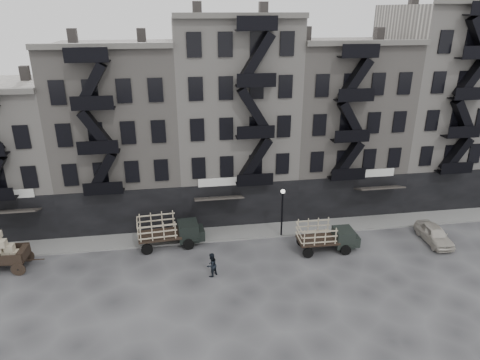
{
  "coord_description": "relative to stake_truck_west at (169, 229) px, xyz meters",
  "views": [
    {
      "loc": [
        -5.21,
        -27.79,
        17.61
      ],
      "look_at": [
        -0.25,
        4.0,
        4.73
      ],
      "focal_mm": 32.0,
      "sensor_mm": 36.0,
      "label": 1
    }
  ],
  "objects": [
    {
      "name": "building_midwest",
      "position": [
        -3.83,
        7.21,
        6.03
      ],
      "size": [
        10.0,
        11.35,
        16.2
      ],
      "color": "gray",
      "rests_on": "ground"
    },
    {
      "name": "building_mideast",
      "position": [
        16.17,
        7.21,
        6.03
      ],
      "size": [
        10.0,
        11.35,
        16.2
      ],
      "color": "gray",
      "rests_on": "ground"
    },
    {
      "name": "building_west",
      "position": [
        -13.83,
        7.22,
        4.53
      ],
      "size": [
        10.0,
        11.35,
        13.2
      ],
      "color": "#ADA79F",
      "rests_on": "ground"
    },
    {
      "name": "stake_truck_west",
      "position": [
        0.0,
        0.0,
        0.0
      ],
      "size": [
        5.27,
        2.46,
        2.58
      ],
      "rotation": [
        0.0,
        0.0,
        0.08
      ],
      "color": "black",
      "rests_on": "ground"
    },
    {
      "name": "car_east",
      "position": [
        21.21,
        -2.74,
        -0.77
      ],
      "size": [
        1.84,
        4.19,
        1.4
      ],
      "primitive_type": "imported",
      "rotation": [
        0.0,
        0.0,
        -0.04
      ],
      "color": "#BAB2A6",
      "rests_on": "ground"
    },
    {
      "name": "stake_truck_east",
      "position": [
        12.08,
        -2.61,
        -0.11
      ],
      "size": [
        4.81,
        2.07,
        2.39
      ],
      "rotation": [
        0.0,
        0.0,
        -0.02
      ],
      "color": "black",
      "rests_on": "ground"
    },
    {
      "name": "sidewalk",
      "position": [
        6.17,
        1.14,
        -1.4
      ],
      "size": [
        55.0,
        2.5,
        0.15
      ],
      "primitive_type": "cube",
      "color": "slate",
      "rests_on": "ground"
    },
    {
      "name": "lamp_post",
      "position": [
        9.17,
        -0.01,
        1.31
      ],
      "size": [
        0.36,
        0.36,
        4.28
      ],
      "color": "black",
      "rests_on": "ground"
    },
    {
      "name": "pedestrian_mid",
      "position": [
        2.94,
        -4.73,
        -0.57
      ],
      "size": [
        1.1,
        1.09,
        1.8
      ],
      "primitive_type": "imported",
      "rotation": [
        0.0,
        0.0,
        3.87
      ],
      "color": "black",
      "rests_on": "ground"
    },
    {
      "name": "ground",
      "position": [
        6.17,
        -2.61,
        -1.47
      ],
      "size": [
        140.0,
        140.0,
        0.0
      ],
      "primitive_type": "plane",
      "color": "#38383A",
      "rests_on": "ground"
    },
    {
      "name": "building_center",
      "position": [
        6.17,
        7.21,
        7.03
      ],
      "size": [
        10.0,
        11.35,
        18.2
      ],
      "color": "#ADA79F",
      "rests_on": "ground"
    },
    {
      "name": "building_east",
      "position": [
        26.17,
        7.21,
        7.53
      ],
      "size": [
        10.0,
        11.35,
        19.2
      ],
      "color": "#ADA79F",
      "rests_on": "ground"
    }
  ]
}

